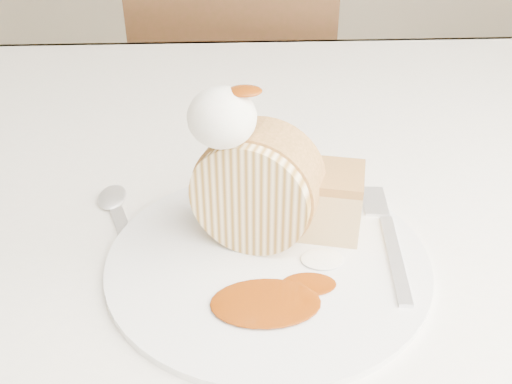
{
  "coord_description": "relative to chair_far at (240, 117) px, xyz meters",
  "views": [
    {
      "loc": [
        -0.07,
        -0.37,
        1.07
      ],
      "look_at": [
        -0.05,
        0.03,
        0.82
      ],
      "focal_mm": 40.0,
      "sensor_mm": 36.0,
      "label": 1
    }
  ],
  "objects": [
    {
      "name": "table",
      "position": [
        0.05,
        -0.65,
        0.16
      ],
      "size": [
        1.4,
        0.9,
        0.75
      ],
      "color": "white",
      "rests_on": "ground"
    },
    {
      "name": "chair_far",
      "position": [
        0.0,
        0.0,
        0.0
      ],
      "size": [
        0.48,
        0.48,
        0.88
      ],
      "rotation": [
        0.0,
        0.0,
        2.98
      ],
      "color": "brown",
      "rests_on": "ground"
    },
    {
      "name": "plate",
      "position": [
        0.01,
        -0.83,
        0.25
      ],
      "size": [
        0.34,
        0.34,
        0.01
      ],
      "primitive_type": "cylinder",
      "rotation": [
        0.0,
        0.0,
        -0.23
      ],
      "color": "white",
      "rests_on": "table"
    },
    {
      "name": "roulade_slice",
      "position": [
        -0.0,
        -0.8,
        0.31
      ],
      "size": [
        0.12,
        0.09,
        0.1
      ],
      "primitive_type": "cylinder",
      "rotation": [
        1.57,
        0.0,
        -0.36
      ],
      "color": "beige",
      "rests_on": "plate"
    },
    {
      "name": "cake_chunk",
      "position": [
        0.06,
        -0.79,
        0.28
      ],
      "size": [
        0.07,
        0.07,
        0.05
      ],
      "primitive_type": "cube",
      "rotation": [
        0.0,
        0.0,
        -0.23
      ],
      "color": "#BF8048",
      "rests_on": "plate"
    },
    {
      "name": "whipped_cream",
      "position": [
        -0.03,
        -0.82,
        0.38
      ],
      "size": [
        0.05,
        0.05,
        0.05
      ],
      "primitive_type": "ellipsoid",
      "color": "white",
      "rests_on": "roulade_slice"
    },
    {
      "name": "caramel_drizzle",
      "position": [
        -0.01,
        -0.82,
        0.41
      ],
      "size": [
        0.03,
        0.02,
        0.01
      ],
      "primitive_type": "ellipsoid",
      "color": "#762C04",
      "rests_on": "whipped_cream"
    },
    {
      "name": "caramel_pool",
      "position": [
        0.0,
        -0.89,
        0.26
      ],
      "size": [
        0.1,
        0.08,
        0.0
      ],
      "primitive_type": null,
      "rotation": [
        0.0,
        0.0,
        -0.23
      ],
      "color": "#762C04",
      "rests_on": "plate"
    },
    {
      "name": "fork",
      "position": [
        0.12,
        -0.84,
        0.26
      ],
      "size": [
        0.04,
        0.17,
        0.0
      ],
      "primitive_type": "cube",
      "rotation": [
        0.0,
        0.0,
        -0.1
      ],
      "color": "silver",
      "rests_on": "plate"
    },
    {
      "name": "spoon",
      "position": [
        -0.12,
        -0.81,
        0.25
      ],
      "size": [
        0.08,
        0.17,
        0.0
      ],
      "primitive_type": "cube",
      "rotation": [
        0.0,
        0.0,
        0.34
      ],
      "color": "silver",
      "rests_on": "table"
    }
  ]
}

